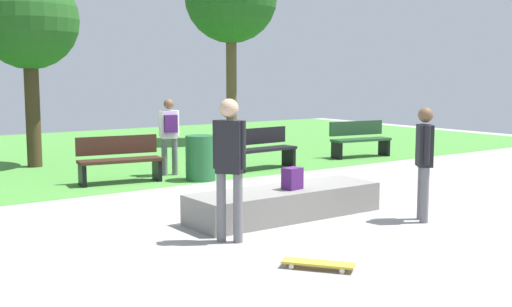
{
  "coord_description": "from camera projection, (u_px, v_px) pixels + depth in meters",
  "views": [
    {
      "loc": [
        -6.26,
        -8.9,
        2.14
      ],
      "look_at": [
        -0.42,
        -0.74,
        0.88
      ],
      "focal_mm": 45.22,
      "sensor_mm": 36.0,
      "label": 1
    }
  ],
  "objects": [
    {
      "name": "pedestrian_with_backpack",
      "position": [
        169.0,
        130.0,
        13.37
      ],
      "size": [
        0.42,
        0.4,
        1.6
      ],
      "color": "slate",
      "rests_on": "ground_plane"
    },
    {
      "name": "skater_performing_trick",
      "position": [
        229.0,
        158.0,
        8.08
      ],
      "size": [
        0.36,
        0.37,
        1.82
      ],
      "color": "slate",
      "rests_on": "ground_plane"
    },
    {
      "name": "ground_plane",
      "position": [
        251.0,
        198.0,
        11.06
      ],
      "size": [
        28.0,
        28.0,
        0.0
      ],
      "primitive_type": "plane",
      "color": "#9E9993"
    },
    {
      "name": "concrete_ledge",
      "position": [
        285.0,
        203.0,
        9.59
      ],
      "size": [
        3.04,
        0.92,
        0.43
      ],
      "primitive_type": "cube",
      "color": "gray",
      "rests_on": "ground_plane"
    },
    {
      "name": "skater_watching",
      "position": [
        424.0,
        155.0,
        9.25
      ],
      "size": [
        0.36,
        0.37,
        1.65
      ],
      "color": "slate",
      "rests_on": "ground_plane"
    },
    {
      "name": "trash_bin",
      "position": [
        200.0,
        158.0,
        12.83
      ],
      "size": [
        0.59,
        0.59,
        0.9
      ],
      "primitive_type": "cylinder",
      "color": "#1E592D",
      "rests_on": "ground_plane"
    },
    {
      "name": "tree_leaning_ash",
      "position": [
        29.0,
        22.0,
        14.32
      ],
      "size": [
        2.21,
        2.21,
        4.42
      ],
      "color": "#42301E",
      "rests_on": "grass_lawn"
    },
    {
      "name": "backpack_on_ledge",
      "position": [
        292.0,
        178.0,
        9.48
      ],
      "size": [
        0.31,
        0.25,
        0.32
      ],
      "primitive_type": "cube",
      "rotation": [
        0.0,
        0.0,
        3.34
      ],
      "color": "#4C1E66",
      "rests_on": "concrete_ledge"
    },
    {
      "name": "skateboard_by_ledge",
      "position": [
        318.0,
        263.0,
        7.06
      ],
      "size": [
        0.64,
        0.76,
        0.08
      ],
      "color": "gold",
      "rests_on": "ground_plane"
    },
    {
      "name": "park_bench_by_oak",
      "position": [
        119.0,
        158.0,
        12.53
      ],
      "size": [
        1.65,
        0.7,
        0.91
      ],
      "color": "#331E14",
      "rests_on": "ground_plane"
    },
    {
      "name": "park_bench_far_right",
      "position": [
        359.0,
        138.0,
        16.36
      ],
      "size": [
        1.65,
        0.7,
        0.91
      ],
      "color": "#1E4223",
      "rests_on": "ground_plane"
    },
    {
      "name": "grass_lawn",
      "position": [
        83.0,
        152.0,
        17.43
      ],
      "size": [
        26.6,
        12.22,
        0.01
      ],
      "primitive_type": "cube",
      "color": "#478C38",
      "rests_on": "ground_plane"
    },
    {
      "name": "park_bench_far_left",
      "position": [
        262.0,
        148.0,
        14.33
      ],
      "size": [
        1.63,
        0.58,
        0.91
      ],
      "color": "black",
      "rests_on": "ground_plane"
    }
  ]
}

